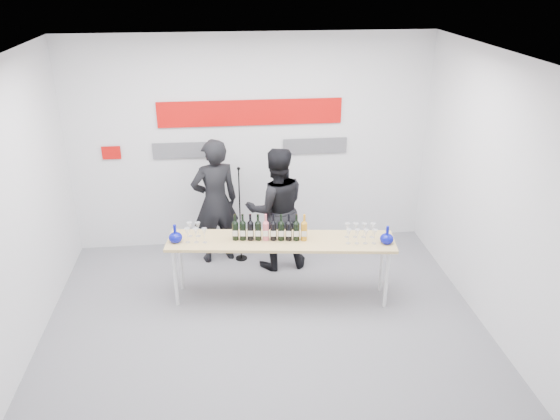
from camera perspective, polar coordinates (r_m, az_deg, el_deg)
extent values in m
plane|color=slate|center=(6.52, -1.67, -11.22)|extent=(5.00, 5.00, 0.00)
cube|color=silver|center=(7.65, -3.05, 6.91)|extent=(5.00, 0.04, 3.00)
cube|color=#C20B08|center=(7.50, -3.11, 10.12)|extent=(2.50, 0.02, 0.35)
cube|color=#59595E|center=(7.64, -9.82, 6.17)|extent=(0.90, 0.02, 0.22)
cube|color=#59595E|center=(7.73, 3.69, 6.70)|extent=(0.90, 0.02, 0.22)
cube|color=#C20B08|center=(7.77, -17.22, 5.73)|extent=(0.25, 0.02, 0.18)
cube|color=#DEBD77|center=(6.47, 0.10, -3.27)|extent=(2.74, 0.86, 0.04)
cylinder|color=silver|center=(6.65, -10.88, -6.95)|extent=(0.04, 0.04, 0.77)
cylinder|color=silver|center=(6.63, 11.08, -7.09)|extent=(0.04, 0.04, 0.77)
cylinder|color=silver|center=(6.95, -10.34, -5.41)|extent=(0.04, 0.04, 0.77)
cylinder|color=silver|center=(6.93, 10.60, -5.55)|extent=(0.04, 0.04, 0.77)
imported|color=black|center=(7.37, -6.79, 0.88)|extent=(0.73, 0.58, 1.75)
imported|color=black|center=(7.18, -0.40, 0.11)|extent=(0.87, 0.71, 1.68)
cylinder|color=black|center=(7.72, -4.05, -5.04)|extent=(0.16, 0.16, 0.02)
cylinder|color=black|center=(7.42, -4.20, -0.58)|extent=(0.02, 0.02, 1.34)
sphere|color=black|center=(7.13, -4.36, 4.34)|extent=(0.04, 0.04, 0.04)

